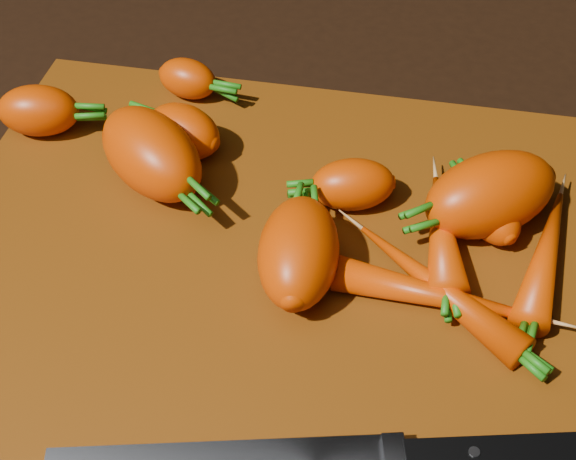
# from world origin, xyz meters

# --- Properties ---
(ground) EXTENTS (2.00, 2.00, 0.01)m
(ground) POSITION_xyz_m (0.00, 0.00, -0.01)
(ground) COLOR black
(cutting_board) EXTENTS (0.50, 0.40, 0.01)m
(cutting_board) POSITION_xyz_m (0.00, 0.00, 0.01)
(cutting_board) COLOR #5D2D08
(cutting_board) RESTS_ON ground
(carrot_0) EXTENTS (0.07, 0.05, 0.04)m
(carrot_0) POSITION_xyz_m (-0.22, 0.10, 0.03)
(carrot_0) COLOR #CE3900
(carrot_0) RESTS_ON cutting_board
(carrot_1) EXTENTS (0.07, 0.06, 0.04)m
(carrot_1) POSITION_xyz_m (-0.10, 0.10, 0.03)
(carrot_1) COLOR #CE3900
(carrot_1) RESTS_ON cutting_board
(carrot_2) EXTENTS (0.11, 0.11, 0.06)m
(carrot_2) POSITION_xyz_m (-0.11, 0.06, 0.04)
(carrot_2) COLOR #CE3900
(carrot_2) RESTS_ON cutting_board
(carrot_3) EXTENTS (0.06, 0.10, 0.05)m
(carrot_3) POSITION_xyz_m (0.01, -0.02, 0.04)
(carrot_3) COLOR #CE3900
(carrot_3) RESTS_ON cutting_board
(carrot_4) EXTENTS (0.07, 0.05, 0.04)m
(carrot_4) POSITION_xyz_m (0.04, 0.06, 0.03)
(carrot_4) COLOR #CE3900
(carrot_4) RESTS_ON cutting_board
(carrot_5) EXTENTS (0.06, 0.05, 0.03)m
(carrot_5) POSITION_xyz_m (-0.12, 0.17, 0.03)
(carrot_5) COLOR #CE3900
(carrot_5) RESTS_ON cutting_board
(carrot_6) EXTENTS (0.06, 0.07, 0.04)m
(carrot_6) POSITION_xyz_m (0.14, 0.06, 0.03)
(carrot_6) COLOR #CE3900
(carrot_6) RESTS_ON cutting_board
(carrot_7) EXTENTS (0.05, 0.13, 0.03)m
(carrot_7) POSITION_xyz_m (0.17, 0.02, 0.03)
(carrot_7) COLOR #CE3900
(carrot_7) RESTS_ON cutting_board
(carrot_8) EXTENTS (0.14, 0.04, 0.02)m
(carrot_8) POSITION_xyz_m (0.11, -0.02, 0.02)
(carrot_8) COLOR #CE3900
(carrot_8) RESTS_ON cutting_board
(carrot_9) EXTENTS (0.04, 0.11, 0.03)m
(carrot_9) POSITION_xyz_m (0.10, 0.03, 0.03)
(carrot_9) COLOR #CE3900
(carrot_9) RESTS_ON cutting_board
(carrot_10) EXTENTS (0.12, 0.11, 0.06)m
(carrot_10) POSITION_xyz_m (0.13, 0.06, 0.04)
(carrot_10) COLOR #CE3900
(carrot_10) RESTS_ON cutting_board
(carrot_11) EXTENTS (0.12, 0.11, 0.02)m
(carrot_11) POSITION_xyz_m (0.10, -0.02, 0.02)
(carrot_11) COLOR #CE3900
(carrot_11) RESTS_ON cutting_board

